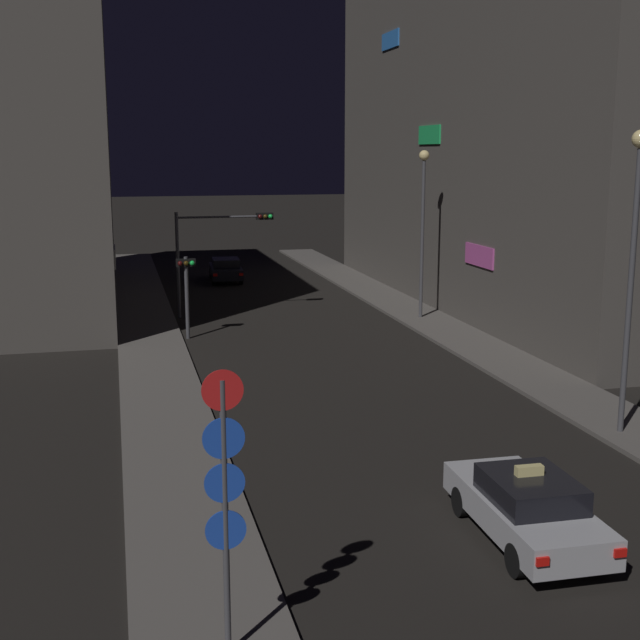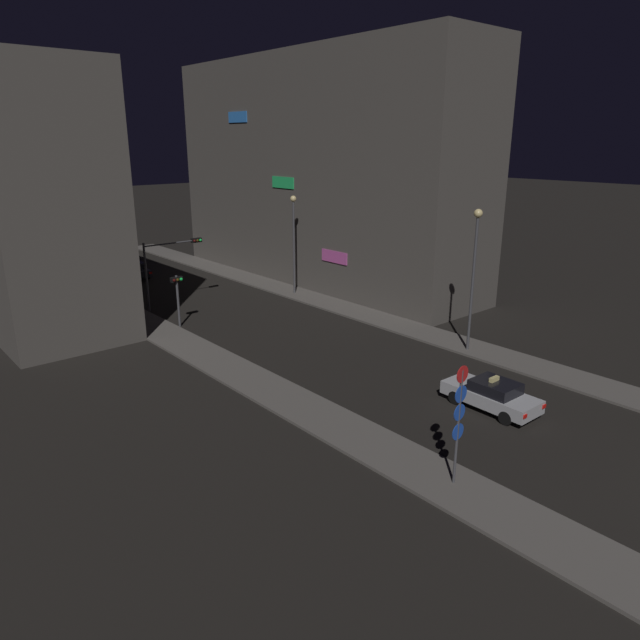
% 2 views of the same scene
% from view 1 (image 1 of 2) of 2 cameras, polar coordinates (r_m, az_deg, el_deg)
% --- Properties ---
extents(sidewalk_left, '(2.64, 63.41, 0.13)m').
position_cam_1_polar(sidewalk_left, '(34.31, -11.29, -1.80)').
color(sidewalk_left, '#5B5651').
rests_on(sidewalk_left, ground_plane).
extents(sidewalk_right, '(2.64, 63.41, 0.13)m').
position_cam_1_polar(sidewalk_right, '(37.00, 8.67, -0.76)').
color(sidewalk_right, '#5B5651').
rests_on(sidewalk_right, ground_plane).
extents(building_facade_left, '(7.32, 21.72, 16.26)m').
position_cam_1_polar(building_facade_left, '(44.77, -18.82, 11.23)').
color(building_facade_left, '#514C47').
rests_on(building_facade_left, ground_plane).
extents(building_facade_right, '(7.71, 31.50, 18.56)m').
position_cam_1_polar(building_facade_right, '(44.01, 12.24, 13.08)').
color(building_facade_right, '#514C47').
rests_on(building_facade_right, ground_plane).
extents(taxi, '(1.89, 4.49, 1.62)m').
position_cam_1_polar(taxi, '(17.76, 13.76, -12.15)').
color(taxi, '#B7B7BC').
rests_on(taxi, ground_plane).
extents(far_car, '(2.06, 4.55, 1.42)m').
position_cam_1_polar(far_car, '(51.43, -6.40, 3.42)').
color(far_car, black).
rests_on(far_car, ground_plane).
extents(traffic_light_overhead, '(4.62, 0.41, 4.98)m').
position_cam_1_polar(traffic_light_overhead, '(40.04, -7.02, 5.38)').
color(traffic_light_overhead, '#47474C').
rests_on(traffic_light_overhead, ground_plane).
extents(traffic_light_left_kerb, '(0.80, 0.42, 3.46)m').
position_cam_1_polar(traffic_light_left_kerb, '(35.45, -9.02, 2.70)').
color(traffic_light_left_kerb, '#47474C').
rests_on(traffic_light_left_kerb, ground_plane).
extents(sign_pole_left, '(0.63, 0.10, 4.51)m').
position_cam_1_polar(sign_pole_left, '(12.78, -6.46, -11.38)').
color(sign_pole_left, '#47474C').
rests_on(sign_pole_left, sidewalk_left).
extents(street_lamp_near_block, '(0.49, 0.49, 8.15)m').
position_cam_1_polar(street_lamp_near_block, '(23.85, 20.46, 5.20)').
color(street_lamp_near_block, '#47474C').
rests_on(street_lamp_near_block, sidewalk_right).
extents(street_lamp_far_block, '(0.47, 0.47, 7.66)m').
position_cam_1_polar(street_lamp_far_block, '(39.08, 6.97, 7.39)').
color(street_lamp_far_block, '#47474C').
rests_on(street_lamp_far_block, sidewalk_right).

